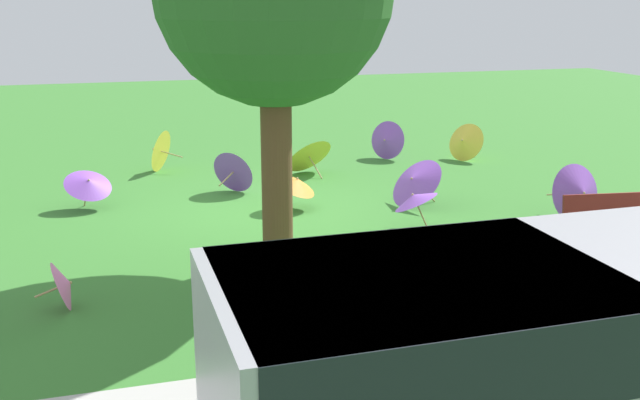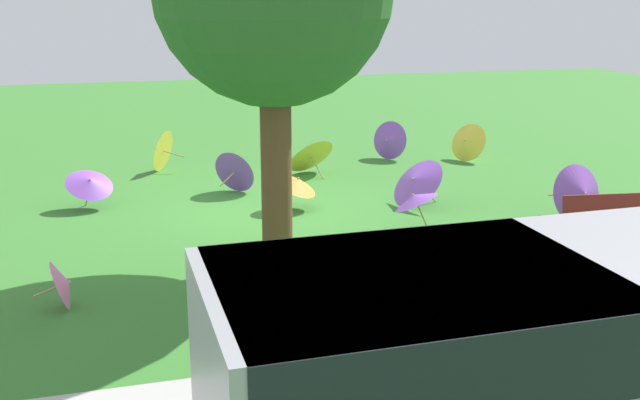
{
  "view_description": "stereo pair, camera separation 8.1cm",
  "coord_description": "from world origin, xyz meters",
  "px_view_note": "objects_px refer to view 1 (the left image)",
  "views": [
    {
      "loc": [
        2.2,
        10.91,
        3.29
      ],
      "look_at": [
        -0.52,
        1.47,
        0.6
      ],
      "focal_mm": 41.91,
      "sensor_mm": 36.0,
      "label": 1
    },
    {
      "loc": [
        2.13,
        10.93,
        3.29
      ],
      "look_at": [
        -0.52,
        1.47,
        0.6
      ],
      "focal_mm": 41.91,
      "sensor_mm": 36.0,
      "label": 2
    }
  ],
  "objects_px": {
    "parasol_orange_2": "(296,182)",
    "parasol_purple_7": "(414,199)",
    "parasol_yellow_0": "(157,150)",
    "parasol_purple_4": "(235,170)",
    "parasol_purple_1": "(580,193)",
    "parasol_purple_0": "(88,183)",
    "parasol_purple_6": "(386,140)",
    "park_bench": "(616,223)",
    "parasol_pink_0": "(66,285)",
    "parasol_purple_5": "(414,181)",
    "parasol_yellow_2": "(464,141)",
    "van_dark": "(515,345)",
    "parasol_yellow_3": "(307,153)"
  },
  "relations": [
    {
      "from": "parasol_yellow_0",
      "to": "parasol_purple_0",
      "type": "relative_size",
      "value": 0.92
    },
    {
      "from": "parasol_purple_0",
      "to": "parasol_pink_0",
      "type": "distance_m",
      "value": 4.07
    },
    {
      "from": "parasol_yellow_3",
      "to": "parasol_purple_7",
      "type": "height_order",
      "value": "parasol_yellow_3"
    },
    {
      "from": "parasol_purple_5",
      "to": "parasol_yellow_2",
      "type": "bearing_deg",
      "value": -128.78
    },
    {
      "from": "park_bench",
      "to": "parasol_orange_2",
      "type": "relative_size",
      "value": 1.67
    },
    {
      "from": "parasol_purple_6",
      "to": "van_dark",
      "type": "bearing_deg",
      "value": 73.91
    },
    {
      "from": "parasol_purple_7",
      "to": "parasol_pink_0",
      "type": "bearing_deg",
      "value": 18.68
    },
    {
      "from": "parasol_purple_0",
      "to": "parasol_pink_0",
      "type": "bearing_deg",
      "value": 87.15
    },
    {
      "from": "park_bench",
      "to": "parasol_purple_7",
      "type": "height_order",
      "value": "park_bench"
    },
    {
      "from": "van_dark",
      "to": "parasol_yellow_2",
      "type": "height_order",
      "value": "van_dark"
    },
    {
      "from": "parasol_yellow_2",
      "to": "parasol_purple_7",
      "type": "relative_size",
      "value": 1.02
    },
    {
      "from": "van_dark",
      "to": "parasol_pink_0",
      "type": "height_order",
      "value": "van_dark"
    },
    {
      "from": "parasol_purple_0",
      "to": "van_dark",
      "type": "bearing_deg",
      "value": 111.06
    },
    {
      "from": "van_dark",
      "to": "park_bench",
      "type": "distance_m",
      "value": 5.03
    },
    {
      "from": "park_bench",
      "to": "parasol_purple_5",
      "type": "bearing_deg",
      "value": -63.55
    },
    {
      "from": "parasol_purple_0",
      "to": "parasol_purple_6",
      "type": "xyz_separation_m",
      "value": [
        -5.91,
        -2.25,
        -0.03
      ]
    },
    {
      "from": "parasol_yellow_3",
      "to": "park_bench",
      "type": "bearing_deg",
      "value": 114.79
    },
    {
      "from": "parasol_orange_2",
      "to": "parasol_purple_7",
      "type": "xyz_separation_m",
      "value": [
        -1.38,
        1.53,
        0.03
      ]
    },
    {
      "from": "parasol_pink_0",
      "to": "parasol_purple_5",
      "type": "relative_size",
      "value": 0.52
    },
    {
      "from": "parasol_pink_0",
      "to": "parasol_orange_2",
      "type": "distance_m",
      "value": 4.6
    },
    {
      "from": "parasol_pink_0",
      "to": "parasol_purple_4",
      "type": "bearing_deg",
      "value": -120.34
    },
    {
      "from": "park_bench",
      "to": "parasol_orange_2",
      "type": "height_order",
      "value": "park_bench"
    },
    {
      "from": "parasol_purple_0",
      "to": "parasol_purple_1",
      "type": "height_order",
      "value": "parasol_purple_1"
    },
    {
      "from": "parasol_yellow_0",
      "to": "parasol_pink_0",
      "type": "relative_size",
      "value": 1.55
    },
    {
      "from": "parasol_yellow_2",
      "to": "parasol_purple_4",
      "type": "xyz_separation_m",
      "value": [
        4.99,
        1.26,
        -0.01
      ]
    },
    {
      "from": "parasol_orange_2",
      "to": "parasol_purple_7",
      "type": "bearing_deg",
      "value": 132.05
    },
    {
      "from": "parasol_yellow_3",
      "to": "parasol_yellow_0",
      "type": "bearing_deg",
      "value": -21.77
    },
    {
      "from": "parasol_yellow_0",
      "to": "parasol_orange_2",
      "type": "distance_m",
      "value": 3.86
    },
    {
      "from": "parasol_yellow_0",
      "to": "parasol_purple_4",
      "type": "distance_m",
      "value": 2.31
    },
    {
      "from": "van_dark",
      "to": "parasol_pink_0",
      "type": "bearing_deg",
      "value": -49.44
    },
    {
      "from": "parasol_yellow_0",
      "to": "parasol_purple_7",
      "type": "relative_size",
      "value": 0.98
    },
    {
      "from": "parasol_orange_2",
      "to": "parasol_purple_7",
      "type": "distance_m",
      "value": 2.06
    },
    {
      "from": "parasol_purple_0",
      "to": "parasol_purple_1",
      "type": "xyz_separation_m",
      "value": [
        -7.05,
        2.79,
        0.02
      ]
    },
    {
      "from": "park_bench",
      "to": "parasol_pink_0",
      "type": "relative_size",
      "value": 2.88
    },
    {
      "from": "van_dark",
      "to": "parasol_orange_2",
      "type": "relative_size",
      "value": 4.69
    },
    {
      "from": "parasol_orange_2",
      "to": "parasol_purple_6",
      "type": "relative_size",
      "value": 1.22
    },
    {
      "from": "van_dark",
      "to": "parasol_yellow_3",
      "type": "xyz_separation_m",
      "value": [
        -0.96,
        -9.15,
        -0.49
      ]
    },
    {
      "from": "parasol_yellow_3",
      "to": "parasol_purple_5",
      "type": "relative_size",
      "value": 1.03
    },
    {
      "from": "parasol_yellow_0",
      "to": "parasol_purple_4",
      "type": "height_order",
      "value": "parasol_yellow_0"
    },
    {
      "from": "van_dark",
      "to": "parasol_purple_7",
      "type": "distance_m",
      "value": 5.59
    },
    {
      "from": "park_bench",
      "to": "parasol_yellow_2",
      "type": "relative_size",
      "value": 1.77
    },
    {
      "from": "parasol_yellow_0",
      "to": "parasol_purple_5",
      "type": "xyz_separation_m",
      "value": [
        -3.8,
        3.68,
        -0.01
      ]
    },
    {
      "from": "van_dark",
      "to": "parasol_purple_0",
      "type": "height_order",
      "value": "van_dark"
    },
    {
      "from": "parasol_pink_0",
      "to": "parasol_purple_5",
      "type": "xyz_separation_m",
      "value": [
        -5.25,
        -2.81,
        0.13
      ]
    },
    {
      "from": "parasol_yellow_0",
      "to": "parasol_purple_0",
      "type": "height_order",
      "value": "parasol_yellow_0"
    },
    {
      "from": "parasol_purple_0",
      "to": "parasol_purple_6",
      "type": "distance_m",
      "value": 6.33
    },
    {
      "from": "parasol_purple_7",
      "to": "park_bench",
      "type": "bearing_deg",
      "value": 137.95
    },
    {
      "from": "parasol_yellow_0",
      "to": "parasol_purple_1",
      "type": "height_order",
      "value": "parasol_purple_1"
    },
    {
      "from": "parasol_pink_0",
      "to": "parasol_orange_2",
      "type": "bearing_deg",
      "value": -137.01
    },
    {
      "from": "parasol_purple_5",
      "to": "parasol_purple_7",
      "type": "xyz_separation_m",
      "value": [
        0.51,
        1.21,
        0.06
      ]
    }
  ]
}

